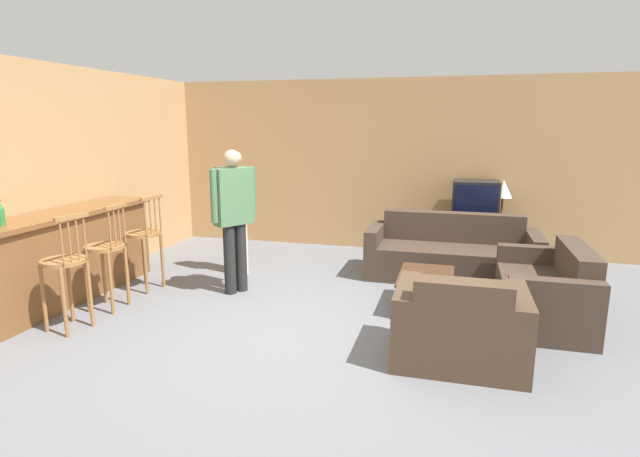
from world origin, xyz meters
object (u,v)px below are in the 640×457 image
loveseat_right (547,293)px  person_by_counter (234,213)px  bar_chair_near (65,269)px  tv_unit (473,239)px  tv (475,199)px  table_lamp (503,190)px  coffee_table (426,280)px  bottle (1,214)px  bar_chair_far (144,240)px  bar_chair_mid (106,254)px  armchair_near (460,329)px  couch_far (451,255)px  person_by_window (236,205)px

loveseat_right → person_by_counter: (-3.34, -0.01, 0.64)m
bar_chair_near → tv_unit: bar_chair_near is taller
tv → table_lamp: 0.39m
coffee_table → bar_chair_near: bearing=-155.7°
bottle → person_by_counter: size_ratio=0.15×
bar_chair_far → tv_unit: (3.76, 2.40, -0.29)m
loveseat_right → tv: (-0.65, 2.19, 0.59)m
bar_chair_mid → armchair_near: 3.60m
loveseat_right → bottle: bottle is taller
bar_chair_far → person_by_counter: (1.06, 0.19, 0.34)m
couch_far → coffee_table: couch_far is taller
bottle → person_by_window: (1.39, 2.18, -0.20)m
person_by_counter → couch_far: bearing=27.3°
bar_chair_far → coffee_table: (3.23, 0.22, -0.28)m
bar_chair_near → person_by_counter: 1.81m
bar_chair_mid → bottle: size_ratio=4.55×
tv_unit → bottle: (-4.37, -3.69, 0.79)m
couch_far → tv_unit: bearing=73.4°
bar_chair_near → coffee_table: 3.56m
couch_far → loveseat_right: size_ratio=1.49×
bar_chair_near → couch_far: (3.47, 2.67, -0.31)m
bottle → table_lamp: (4.74, 3.69, -0.08)m
table_lamp → person_by_window: (-3.35, -1.51, -0.12)m
coffee_table → person_by_window: size_ratio=0.54×
coffee_table → bottle: (-3.84, -1.51, 0.79)m
bar_chair_mid → loveseat_right: bearing=11.1°
bottle → person_by_window: bearing=57.5°
person_by_window → person_by_counter: (0.29, -0.70, 0.03)m
bar_chair_near → couch_far: bearing=37.5°
bar_chair_far → armchair_near: 3.71m
bar_chair_far → loveseat_right: bearing=2.6°
armchair_near → person_by_counter: 2.83m
bar_chair_near → coffee_table: bearing=24.3°
bar_chair_mid → person_by_counter: 1.40m
coffee_table → bottle: size_ratio=3.48×
tv → person_by_counter: 3.49m
bar_chair_near → bar_chair_mid: (0.00, 0.57, 0.00)m
couch_far → loveseat_right: (0.94, -1.23, -0.00)m
bar_chair_near → loveseat_right: (4.41, 1.43, -0.31)m
couch_far → loveseat_right: bearing=-52.8°
couch_far → tv: (0.29, 0.96, 0.59)m
couch_far → table_lamp: bearing=55.9°
bar_chair_mid → table_lamp: (4.13, 3.06, 0.43)m
couch_far → bottle: (-4.08, -2.72, 0.81)m
tv → person_by_counter: size_ratio=0.38×
couch_far → person_by_counter: 2.79m
bar_chair_far → couch_far: bar_chair_far is taller
tv_unit → armchair_near: bearing=-93.2°
bar_chair_far → tv: bearing=32.5°
tv → person_by_counter: (-2.70, -2.21, 0.05)m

